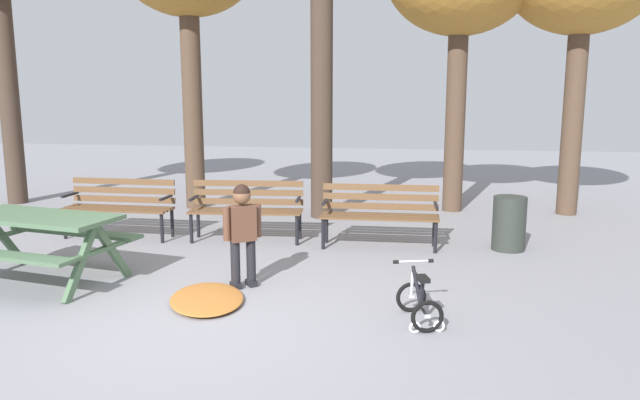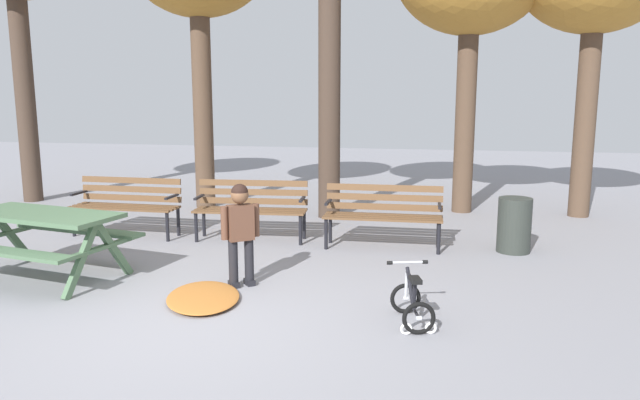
{
  "view_description": "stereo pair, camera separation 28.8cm",
  "coord_description": "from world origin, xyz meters",
  "px_view_note": "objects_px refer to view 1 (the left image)",
  "views": [
    {
      "loc": [
        1.96,
        -4.93,
        2.1
      ],
      "look_at": [
        0.88,
        1.97,
        0.85
      ],
      "focal_mm": 33.77,
      "sensor_mm": 36.0,
      "label": 1
    },
    {
      "loc": [
        2.24,
        -4.88,
        2.1
      ],
      "look_at": [
        0.88,
        1.97,
        0.85
      ],
      "focal_mm": 33.77,
      "sensor_mm": 36.0,
      "label": 2
    }
  ],
  "objects_px": {
    "picnic_table": "(38,230)",
    "park_bench_far_left": "(120,203)",
    "park_bench_left": "(247,205)",
    "park_bench_right": "(380,210)",
    "kids_bicycle": "(419,301)",
    "trash_bin": "(509,223)",
    "child_standing": "(242,227)"
  },
  "relations": [
    {
      "from": "park_bench_far_left",
      "to": "picnic_table",
      "type": "bearing_deg",
      "value": -86.53
    },
    {
      "from": "kids_bicycle",
      "to": "park_bench_right",
      "type": "bearing_deg",
      "value": 100.83
    },
    {
      "from": "picnic_table",
      "to": "trash_bin",
      "type": "distance_m",
      "value": 5.86
    },
    {
      "from": "picnic_table",
      "to": "child_standing",
      "type": "xyz_separation_m",
      "value": [
        2.3,
        0.16,
        0.08
      ]
    },
    {
      "from": "picnic_table",
      "to": "kids_bicycle",
      "type": "xyz_separation_m",
      "value": [
        4.19,
        -0.59,
        -0.39
      ]
    },
    {
      "from": "child_standing",
      "to": "trash_bin",
      "type": "bearing_deg",
      "value": 33.95
    },
    {
      "from": "park_bench_far_left",
      "to": "kids_bicycle",
      "type": "height_order",
      "value": "park_bench_far_left"
    },
    {
      "from": "picnic_table",
      "to": "kids_bicycle",
      "type": "distance_m",
      "value": 4.25
    },
    {
      "from": "picnic_table",
      "to": "park_bench_left",
      "type": "height_order",
      "value": "park_bench_left"
    },
    {
      "from": "park_bench_right",
      "to": "trash_bin",
      "type": "distance_m",
      "value": 1.74
    },
    {
      "from": "child_standing",
      "to": "trash_bin",
      "type": "distance_m",
      "value": 3.75
    },
    {
      "from": "kids_bicycle",
      "to": "child_standing",
      "type": "bearing_deg",
      "value": 158.39
    },
    {
      "from": "picnic_table",
      "to": "park_bench_right",
      "type": "relative_size",
      "value": 1.26
    },
    {
      "from": "park_bench_left",
      "to": "trash_bin",
      "type": "bearing_deg",
      "value": 0.16
    },
    {
      "from": "park_bench_right",
      "to": "park_bench_far_left",
      "type": "bearing_deg",
      "value": -179.79
    },
    {
      "from": "park_bench_far_left",
      "to": "trash_bin",
      "type": "relative_size",
      "value": 2.2
    },
    {
      "from": "picnic_table",
      "to": "park_bench_left",
      "type": "xyz_separation_m",
      "value": [
        1.76,
        2.24,
        -0.08
      ]
    },
    {
      "from": "picnic_table",
      "to": "park_bench_far_left",
      "type": "xyz_separation_m",
      "value": [
        -0.13,
        2.15,
        -0.08
      ]
    },
    {
      "from": "park_bench_far_left",
      "to": "child_standing",
      "type": "distance_m",
      "value": 3.14
    },
    {
      "from": "park_bench_left",
      "to": "park_bench_right",
      "type": "relative_size",
      "value": 1.01
    },
    {
      "from": "park_bench_right",
      "to": "trash_bin",
      "type": "height_order",
      "value": "park_bench_right"
    },
    {
      "from": "picnic_table",
      "to": "trash_bin",
      "type": "xyz_separation_m",
      "value": [
        5.4,
        2.25,
        -0.23
      ]
    },
    {
      "from": "park_bench_far_left",
      "to": "park_bench_right",
      "type": "distance_m",
      "value": 3.8
    },
    {
      "from": "picnic_table",
      "to": "park_bench_far_left",
      "type": "distance_m",
      "value": 2.15
    },
    {
      "from": "picnic_table",
      "to": "trash_bin",
      "type": "bearing_deg",
      "value": 22.62
    },
    {
      "from": "park_bench_far_left",
      "to": "kids_bicycle",
      "type": "bearing_deg",
      "value": -32.29
    },
    {
      "from": "park_bench_left",
      "to": "park_bench_right",
      "type": "bearing_deg",
      "value": -2.45
    },
    {
      "from": "picnic_table",
      "to": "kids_bicycle",
      "type": "relative_size",
      "value": 3.26
    },
    {
      "from": "picnic_table",
      "to": "child_standing",
      "type": "height_order",
      "value": "child_standing"
    },
    {
      "from": "trash_bin",
      "to": "park_bench_left",
      "type": "bearing_deg",
      "value": -179.84
    },
    {
      "from": "trash_bin",
      "to": "park_bench_far_left",
      "type": "bearing_deg",
      "value": -178.9
    },
    {
      "from": "park_bench_far_left",
      "to": "park_bench_right",
      "type": "bearing_deg",
      "value": 0.21
    }
  ]
}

